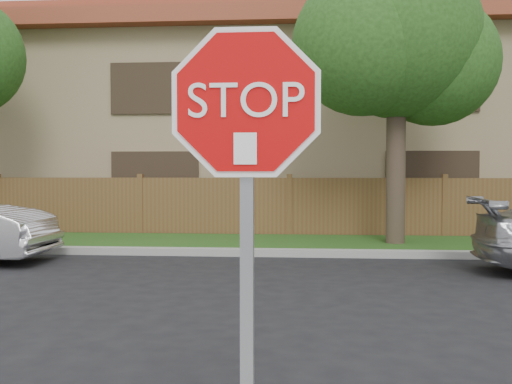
{
  "coord_description": "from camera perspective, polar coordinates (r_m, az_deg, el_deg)",
  "views": [
    {
      "loc": [
        0.41,
        -4.35,
        1.83
      ],
      "look_at": [
        0.13,
        -0.9,
        1.7
      ],
      "focal_mm": 42.0,
      "sensor_mm": 36.0,
      "label": 1
    }
  ],
  "objects": [
    {
      "name": "stop_sign",
      "position": [
        2.88,
        -0.94,
        2.13
      ],
      "size": [
        1.01,
        0.13,
        2.55
      ],
      "color": "gray",
      "rests_on": "sidewalk_near"
    },
    {
      "name": "tree_mid",
      "position": [
        14.4,
        13.43,
        14.34
      ],
      "size": [
        4.8,
        3.9,
        7.35
      ],
      "color": "#382B21",
      "rests_on": "ground"
    },
    {
      "name": "fence",
      "position": [
        15.79,
        3.2,
        -1.55
      ],
      "size": [
        70.0,
        0.12,
        1.6
      ],
      "primitive_type": "cube",
      "color": "brown",
      "rests_on": "ground"
    },
    {
      "name": "far_curb",
      "position": [
        12.63,
        2.8,
        -5.8
      ],
      "size": [
        70.0,
        0.3,
        0.15
      ],
      "primitive_type": "cube",
      "color": "gray",
      "rests_on": "ground"
    },
    {
      "name": "apartment_building",
      "position": [
        21.42,
        3.6,
        6.74
      ],
      "size": [
        35.2,
        9.2,
        7.2
      ],
      "color": "tan",
      "rests_on": "ground"
    },
    {
      "name": "grass_strip",
      "position": [
        14.26,
        3.02,
        -4.94
      ],
      "size": [
        70.0,
        3.0,
        0.12
      ],
      "primitive_type": "cube",
      "color": "#1E4714",
      "rests_on": "ground"
    }
  ]
}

